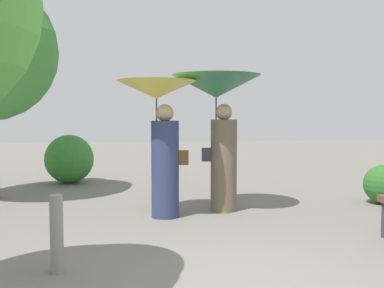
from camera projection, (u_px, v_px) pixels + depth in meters
The scene contains 6 objects.
ground_plane at pixel (239, 282), 3.78m from camera, with size 40.00×40.00×0.00m, color slate.
person_left at pixel (160, 121), 6.11m from camera, with size 1.12×1.12×1.92m.
person_right at pixel (218, 108), 6.50m from camera, with size 1.32×1.32×2.03m.
bush_path_left at pixel (384, 184), 7.10m from camera, with size 0.63×0.63×0.63m, color #2D6B28.
bush_path_right at pixel (69, 159), 9.25m from camera, with size 1.02×1.02×1.02m, color #387F33.
path_marker_post at pixel (57, 234), 3.99m from camera, with size 0.12×0.12×0.72m, color gray.
Camera 1 is at (-0.91, -3.60, 1.44)m, focal length 40.94 mm.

